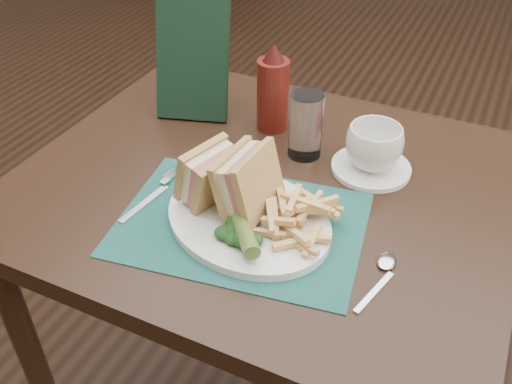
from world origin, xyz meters
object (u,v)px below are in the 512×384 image
table_main (264,313)px  check_presenter (193,60)px  drinking_glass (306,125)px  saucer (371,168)px  coffee_cup (374,147)px  plate (248,220)px  placemat (241,224)px  sandwich_half_a (201,169)px  sandwich_half_b (237,178)px  ketchup_bottle (273,87)px

table_main → check_presenter: (-0.24, 0.17, 0.50)m
table_main → drinking_glass: bearing=73.4°
saucer → coffee_cup: size_ratio=1.42×
saucer → plate: bearing=-120.4°
placemat → coffee_cup: bearing=58.3°
drinking_glass → plate: bearing=-91.6°
placemat → drinking_glass: drinking_glass is taller
plate → sandwich_half_a: sandwich_half_a is taller
table_main → drinking_glass: 0.46m
plate → sandwich_half_b: bearing=168.3°
check_presenter → sandwich_half_a: bearing=-74.5°
table_main → placemat: bearing=-83.3°
placemat → saucer: size_ratio=2.71×
table_main → saucer: 0.43m
plate → table_main: bearing=121.4°
ketchup_bottle → sandwich_half_b: bearing=-77.5°
placemat → check_presenter: 0.41m
drinking_glass → check_presenter: 0.29m
placemat → sandwich_half_a: 0.12m
table_main → coffee_cup: (0.17, 0.11, 0.43)m
sandwich_half_b → saucer: sandwich_half_b is taller
saucer → drinking_glass: 0.15m
placemat → ketchup_bottle: size_ratio=2.18×
plate → check_presenter: 0.42m
sandwich_half_b → ketchup_bottle: size_ratio=0.63×
plate → coffee_cup: coffee_cup is taller
sandwich_half_a → sandwich_half_b: bearing=12.9°
saucer → coffee_cup: bearing=0.0°
saucer → ketchup_bottle: ketchup_bottle is taller
sandwich_half_b → ketchup_bottle: bearing=107.0°
drinking_glass → ketchup_bottle: (-0.10, 0.07, 0.03)m
plate → check_presenter: (-0.27, 0.29, 0.11)m
sandwich_half_b → drinking_glass: bearing=85.4°
placemat → sandwich_half_a: sandwich_half_a is taller
drinking_glass → ketchup_bottle: bearing=145.8°
table_main → plate: plate is taller
coffee_cup → plate: bearing=-120.4°
coffee_cup → ketchup_bottle: (-0.23, 0.06, 0.04)m
sandwich_half_a → ketchup_bottle: ketchup_bottle is taller
table_main → sandwich_half_b: sandwich_half_b is taller
coffee_cup → table_main: bearing=-145.8°
plate → sandwich_half_b: 0.07m
table_main → sandwich_half_b: (-0.00, -0.11, 0.45)m
placemat → plate: 0.01m
plate → ketchup_bottle: size_ratio=1.61×
table_main → ketchup_bottle: size_ratio=4.84×
sandwich_half_b → ketchup_bottle: 0.30m
placemat → sandwich_half_a: bearing=163.1°
check_presenter → sandwich_half_b: bearing=-65.5°
plate → drinking_glass: drinking_glass is taller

